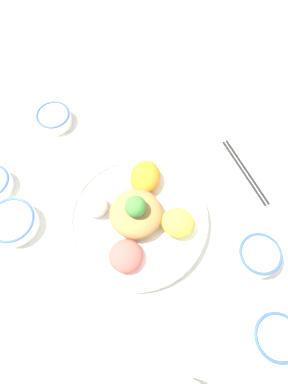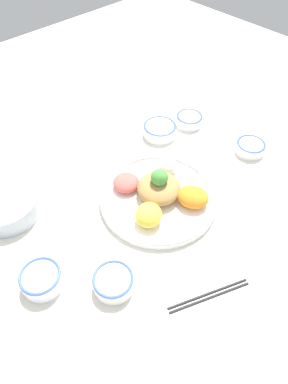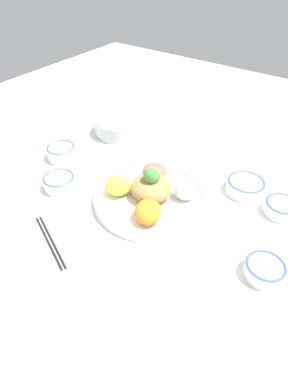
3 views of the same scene
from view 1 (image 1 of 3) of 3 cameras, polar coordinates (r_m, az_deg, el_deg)
ground_plane at (r=0.79m, az=-4.69°, el=-5.78°), size 2.40×2.40×0.00m
salad_platter at (r=0.76m, az=-1.24°, el=-4.35°), size 0.34×0.34×0.12m
sauce_bowl_red at (r=0.82m, az=-22.28°, el=-4.97°), size 0.11×0.11×0.04m
rice_bowl_blue at (r=0.76m, az=22.29°, el=-22.81°), size 0.10×0.10×0.05m
sauce_bowl_dark at (r=0.94m, az=-15.68°, el=12.59°), size 0.09×0.09×0.04m
rice_bowl_plain at (r=0.78m, az=19.69°, el=-10.54°), size 0.10×0.10×0.04m
chopsticks_pair_near at (r=0.88m, az=17.59°, el=3.54°), size 0.10×0.20×0.01m
serving_spoon_main at (r=0.93m, az=-5.51°, el=13.09°), size 0.10×0.13×0.01m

